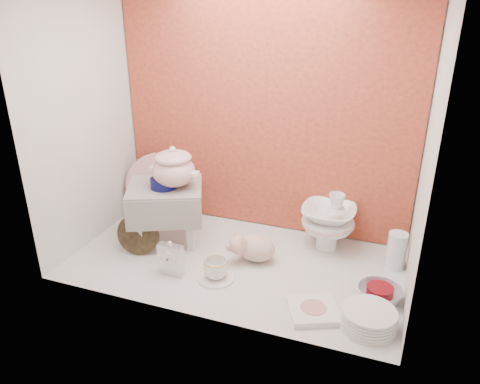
# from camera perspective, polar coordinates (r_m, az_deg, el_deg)

# --- Properties ---
(ground) EXTENTS (1.80, 1.80, 0.00)m
(ground) POSITION_cam_1_polar(r_m,az_deg,el_deg) (2.62, -0.57, -8.56)
(ground) COLOR silver
(ground) RESTS_ON ground
(niche_shell) EXTENTS (1.86, 1.03, 1.53)m
(niche_shell) POSITION_cam_1_polar(r_m,az_deg,el_deg) (2.43, 0.88, 12.62)
(niche_shell) COLOR #C25330
(niche_shell) RESTS_ON ground
(step_stool) EXTENTS (0.53, 0.50, 0.36)m
(step_stool) POSITION_cam_1_polar(r_m,az_deg,el_deg) (2.77, -9.00, -2.69)
(step_stool) COLOR silver
(step_stool) RESTS_ON ground
(soup_tureen) EXTENTS (0.37, 0.37, 0.24)m
(soup_tureen) POSITION_cam_1_polar(r_m,az_deg,el_deg) (2.62, -8.18, 3.07)
(soup_tureen) COLOR white
(soup_tureen) RESTS_ON step_stool
(cobalt_bowl) EXTENTS (0.18, 0.18, 0.06)m
(cobalt_bowl) POSITION_cam_1_polar(r_m,az_deg,el_deg) (2.66, -9.40, 1.11)
(cobalt_bowl) COLOR #090C45
(cobalt_bowl) RESTS_ON step_stool
(floral_platter) EXTENTS (0.46, 0.29, 0.43)m
(floral_platter) POSITION_cam_1_polar(r_m,az_deg,el_deg) (3.07, -9.86, 0.72)
(floral_platter) COLOR silver
(floral_platter) RESTS_ON ground
(blue_white_vase) EXTENTS (0.24, 0.24, 0.22)m
(blue_white_vase) POSITION_cam_1_polar(r_m,az_deg,el_deg) (3.11, -9.39, -1.06)
(blue_white_vase) COLOR white
(blue_white_vase) RESTS_ON ground
(lacquer_tray) EXTENTS (0.25, 0.11, 0.24)m
(lacquer_tray) POSITION_cam_1_polar(r_m,az_deg,el_deg) (2.70, -12.41, -5.11)
(lacquer_tray) COLOR black
(lacquer_tray) RESTS_ON ground
(mantel_clock) EXTENTS (0.14, 0.05, 0.20)m
(mantel_clock) POSITION_cam_1_polar(r_m,az_deg,el_deg) (2.49, -8.50, -8.03)
(mantel_clock) COLOR silver
(mantel_clock) RESTS_ON ground
(plush_pig) EXTENTS (0.31, 0.24, 0.16)m
(plush_pig) POSITION_cam_1_polar(r_m,az_deg,el_deg) (2.58, 1.98, -6.87)
(plush_pig) COLOR #C9A18D
(plush_pig) RESTS_ON ground
(teacup_saucer) EXTENTS (0.22, 0.22, 0.01)m
(teacup_saucer) POSITION_cam_1_polar(r_m,az_deg,el_deg) (2.47, -2.95, -10.51)
(teacup_saucer) COLOR white
(teacup_saucer) RESTS_ON ground
(gold_rim_teacup) EXTENTS (0.14, 0.14, 0.10)m
(gold_rim_teacup) POSITION_cam_1_polar(r_m,az_deg,el_deg) (2.44, -2.98, -9.38)
(gold_rim_teacup) COLOR white
(gold_rim_teacup) RESTS_ON teacup_saucer
(lattice_dish) EXTENTS (0.29, 0.29, 0.03)m
(lattice_dish) POSITION_cam_1_polar(r_m,az_deg,el_deg) (2.27, 8.99, -14.17)
(lattice_dish) COLOR white
(lattice_dish) RESTS_ON ground
(dinner_plate_stack) EXTENTS (0.28, 0.28, 0.09)m
(dinner_plate_stack) POSITION_cam_1_polar(r_m,az_deg,el_deg) (2.22, 15.56, -14.74)
(dinner_plate_stack) COLOR white
(dinner_plate_stack) RESTS_ON ground
(crystal_bowl) EXTENTS (0.26, 0.26, 0.07)m
(crystal_bowl) POSITION_cam_1_polar(r_m,az_deg,el_deg) (2.41, 16.78, -11.90)
(crystal_bowl) COLOR silver
(crystal_bowl) RESTS_ON ground
(clear_glass_vase) EXTENTS (0.12, 0.12, 0.21)m
(clear_glass_vase) POSITION_cam_1_polar(r_m,az_deg,el_deg) (2.66, 18.69, -6.83)
(clear_glass_vase) COLOR silver
(clear_glass_vase) RESTS_ON ground
(porcelain_tower) EXTENTS (0.39, 0.39, 0.35)m
(porcelain_tower) POSITION_cam_1_polar(r_m,az_deg,el_deg) (2.72, 10.79, -3.45)
(porcelain_tower) COLOR white
(porcelain_tower) RESTS_ON ground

